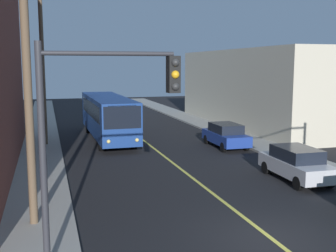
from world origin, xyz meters
The scene contains 11 objects.
ground_plane centered at (0.00, 0.00, 0.00)m, with size 120.00×120.00×0.00m, color black.
sidewalk_left centered at (-7.25, 10.00, 0.07)m, with size 2.50×90.00×0.15m, color gray.
sidewalk_right centered at (7.25, 10.00, 0.07)m, with size 2.50×90.00×0.15m, color gray.
lane_stripe_center centered at (0.00, 15.00, 0.01)m, with size 0.16×60.00×0.01m, color #D8CC4C.
building_right_warehouse centered at (14.49, 23.16, 3.44)m, with size 12.00×21.89×6.88m.
city_bus centered at (-2.43, 19.82, 1.82)m, with size 2.70×12.18×3.20m.
parked_car_silver centered at (4.69, 5.78, 0.84)m, with size 1.92×4.45×1.62m.
parked_car_blue centered at (4.79, 14.34, 0.84)m, with size 1.84×4.41×1.62m.
utility_pole_near centered at (-7.38, 3.14, 5.36)m, with size 2.40×0.28×9.43m.
utility_pole_mid centered at (-6.96, 18.17, 6.55)m, with size 2.40×0.28×11.74m.
traffic_signal_left_corner centered at (-5.41, -0.46, 4.30)m, with size 3.75×0.48×6.00m.
Camera 1 is at (-6.80, -11.42, 5.56)m, focal length 44.71 mm.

